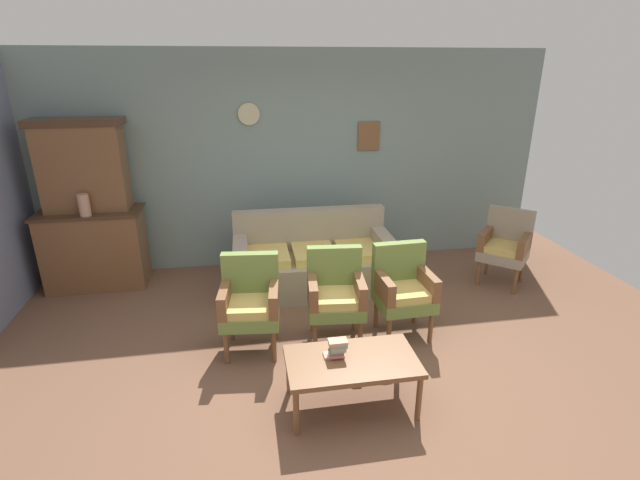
% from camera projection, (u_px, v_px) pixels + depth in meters
% --- Properties ---
extents(ground_plane, '(7.68, 7.68, 0.00)m').
position_uv_depth(ground_plane, '(340.00, 377.00, 4.00)').
color(ground_plane, brown).
extents(wall_back_with_decor, '(6.40, 0.09, 2.70)m').
position_uv_depth(wall_back_with_decor, '(299.00, 161.00, 5.94)').
color(wall_back_with_decor, gray).
rests_on(wall_back_with_decor, ground).
extents(side_cabinet, '(1.16, 0.55, 0.93)m').
position_uv_depth(side_cabinet, '(96.00, 249.00, 5.51)').
color(side_cabinet, brown).
rests_on(side_cabinet, ground).
extents(cabinet_upper_hutch, '(0.99, 0.38, 1.03)m').
position_uv_depth(cabinet_upper_hutch, '(83.00, 165.00, 5.24)').
color(cabinet_upper_hutch, brown).
rests_on(cabinet_upper_hutch, side_cabinet).
extents(vase_on_cabinet, '(0.12, 0.12, 0.25)m').
position_uv_depth(vase_on_cabinet, '(84.00, 205.00, 5.14)').
color(vase_on_cabinet, tan).
rests_on(vase_on_cabinet, side_cabinet).
extents(floral_couch, '(1.82, 0.82, 0.90)m').
position_uv_depth(floral_couch, '(313.00, 262.00, 5.49)').
color(floral_couch, gray).
rests_on(floral_couch, ground).
extents(armchair_near_couch_end, '(0.57, 0.54, 0.90)m').
position_uv_depth(armchair_near_couch_end, '(250.00, 300.00, 4.25)').
color(armchair_near_couch_end, olive).
rests_on(armchair_near_couch_end, ground).
extents(armchair_by_doorway, '(0.57, 0.54, 0.90)m').
position_uv_depth(armchair_by_doorway, '(335.00, 292.00, 4.40)').
color(armchair_by_doorway, olive).
rests_on(armchair_by_doorway, ground).
extents(armchair_row_middle, '(0.54, 0.51, 0.90)m').
position_uv_depth(armchair_row_middle, '(403.00, 287.00, 4.50)').
color(armchair_row_middle, olive).
rests_on(armchair_row_middle, ground).
extents(wingback_chair_by_fireplace, '(0.71, 0.71, 0.90)m').
position_uv_depth(wingback_chair_by_fireplace, '(505.00, 244.00, 5.56)').
color(wingback_chair_by_fireplace, gray).
rests_on(wingback_chair_by_fireplace, ground).
extents(coffee_table, '(1.00, 0.56, 0.42)m').
position_uv_depth(coffee_table, '(352.00, 364.00, 3.55)').
color(coffee_table, brown).
rests_on(coffee_table, ground).
extents(book_stack_on_table, '(0.18, 0.12, 0.14)m').
position_uv_depth(book_stack_on_table, '(337.00, 348.00, 3.54)').
color(book_stack_on_table, '#DF8F79').
rests_on(book_stack_on_table, coffee_table).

